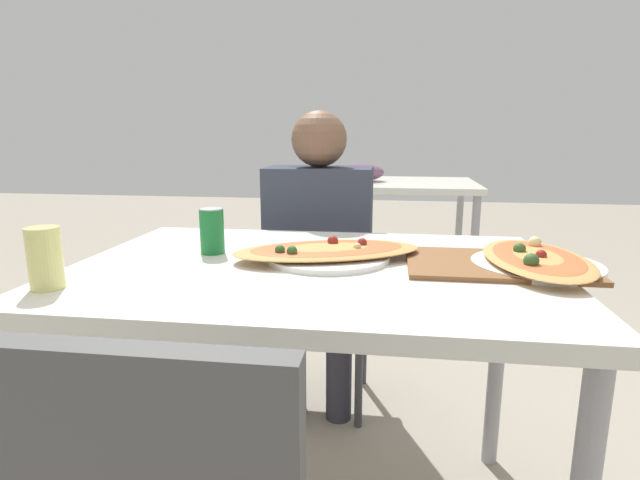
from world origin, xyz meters
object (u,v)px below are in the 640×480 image
chair_far_seated (323,275)px  pizza_second (536,260)px  soda_can (212,231)px  dining_table (314,294)px  drink_glass (45,258)px  pizza_main (327,252)px  person_seated (319,240)px

chair_far_seated → pizza_second: 0.99m
soda_can → pizza_second: size_ratio=0.29×
dining_table → pizza_second: 0.56m
chair_far_seated → dining_table: bearing=95.9°
dining_table → drink_glass: size_ratio=9.06×
pizza_main → soda_can: (-0.32, 0.02, 0.04)m
pizza_second → person_seated: bearing=136.4°
chair_far_seated → drink_glass: chair_far_seated is taller
dining_table → chair_far_seated: bearing=95.9°
person_seated → soda_can: (-0.22, -0.56, 0.14)m
person_seated → drink_glass: (-0.46, -0.91, 0.14)m
chair_far_seated → soda_can: (-0.22, -0.68, 0.31)m
soda_can → drink_glass: 0.43m
person_seated → pizza_second: bearing=136.4°
person_seated → drink_glass: size_ratio=8.85×
dining_table → pizza_main: 0.12m
chair_far_seated → person_seated: 0.21m
pizza_main → pizza_second: 0.52m
soda_can → dining_table: bearing=-15.3°
person_seated → chair_far_seated: bearing=-90.0°
chair_far_seated → person_seated: (-0.00, -0.12, 0.17)m
pizza_main → drink_glass: bearing=-149.6°
soda_can → drink_glass: size_ratio=0.93×
pizza_main → person_seated: bearing=100.4°
soda_can → drink_glass: bearing=-124.2°
chair_far_seated → pizza_main: chair_far_seated is taller
pizza_main → soda_can: soda_can is taller
person_seated → drink_glass: 1.03m
pizza_second → dining_table: bearing=-175.7°
person_seated → dining_table: bearing=96.9°
drink_glass → pizza_second: (1.09, 0.32, -0.05)m
dining_table → chair_far_seated: 0.78m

